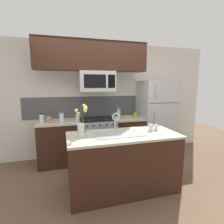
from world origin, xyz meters
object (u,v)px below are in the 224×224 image
Objects in this scene: microwave at (97,81)px; drinking_glass at (151,128)px; storage_jar_tall at (42,118)px; stove_range at (97,139)px; banana_bunch at (129,117)px; french_press at (119,113)px; spare_glass at (156,127)px; refrigerator at (155,117)px; sink_faucet at (116,119)px; flower_vase at (81,126)px; storage_jar_squat at (78,117)px; storage_jar_medium at (49,119)px; coffee_tin at (135,114)px; storage_jar_short at (61,117)px.

drinking_glass is (0.66, -1.18, -0.76)m from microwave.
storage_jar_tall is (-1.13, 0.06, -0.73)m from microwave.
stove_range is 1.27m from microwave.
drinking_glass reaches higher than banana_bunch.
french_press is at bearing 6.68° from stove_range.
spare_glass is (0.25, -1.24, -0.05)m from french_press.
refrigerator is 1.73m from sink_faucet.
stove_range is 1.49m from spare_glass.
storage_jar_tall is at bearing 117.58° from flower_vase.
flower_vase is (-1.13, -0.02, 0.11)m from drinking_glass.
refrigerator reaches higher than storage_jar_squat.
refrigerator is 2.58m from storage_jar_tall.
storage_jar_medium is 0.31× the size of flower_vase.
french_press is 0.41m from coffee_tin.
flower_vase is at bearing -77.25° from storage_jar_short.
refrigerator is at bearing 60.55° from spare_glass.
flower_vase is (-0.47, -1.21, -0.66)m from microwave.
french_press is 2.34× the size of drinking_glass.
storage_jar_tall is 0.36× the size of flower_vase.
stove_range is 0.86m from banana_bunch.
storage_jar_short is at bearing -179.80° from refrigerator.
refrigerator reaches higher than banana_bunch.
microwave is 0.43× the size of refrigerator.
storage_jar_medium is 1.50m from sink_faucet.
flower_vase is at bearing -137.49° from coffee_tin.
storage_jar_squat is at bearing 131.35° from drinking_glass.
french_press is at bearing 96.51° from drinking_glass.
banana_bunch is (-0.73, -0.08, 0.06)m from refrigerator.
storage_jar_short is 1.86m from drinking_glass.
stove_range is 0.53× the size of refrigerator.
refrigerator is 2.20m from storage_jar_short.
sink_faucet is (0.11, -1.05, 0.65)m from stove_range.
coffee_tin is at bearing 53.27° from sink_faucet.
storage_jar_medium is at bearing 113.76° from flower_vase.
banana_bunch is at bearing -0.68° from storage_jar_medium.
storage_jar_short reaches higher than storage_jar_medium.
coffee_tin is (-0.52, 0.03, 0.09)m from refrigerator.
storage_jar_squat is 1.25m from flower_vase.
french_press reaches higher than drinking_glass.
french_press is 2.43× the size of coffee_tin.
microwave reaches higher than sink_faucet.
storage_jar_short is (-0.75, 0.03, -0.73)m from microwave.
sink_faucet is at bearing -126.73° from coffee_tin.
drinking_glass is at bearing 1.21° from flower_vase.
storage_jar_squat is at bearing 174.36° from microwave.
microwave reaches higher than coffee_tin.
storage_jar_medium is at bearing -178.60° from refrigerator.
spare_glass reaches higher than stove_range.
refrigerator is 0.53m from coffee_tin.
storage_jar_short reaches higher than drinking_glass.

